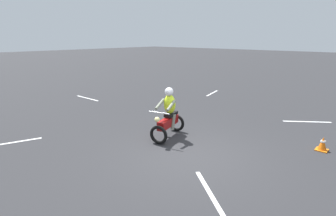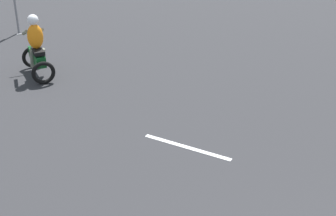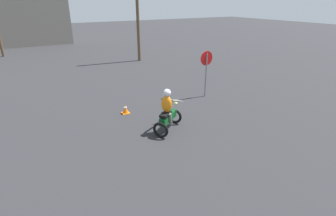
{
  "view_description": "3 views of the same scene",
  "coord_description": "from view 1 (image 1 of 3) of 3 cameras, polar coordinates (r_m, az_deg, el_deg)",
  "views": [
    {
      "loc": [
        -3.99,
        5.41,
        3.22
      ],
      "look_at": [
        1.38,
        -0.67,
        1.0
      ],
      "focal_mm": 28.0,
      "sensor_mm": 36.0,
      "label": 1
    },
    {
      "loc": [
        -2.99,
        2.04,
        4.63
      ],
      "look_at": [
        4.6,
        3.36,
        0.9
      ],
      "focal_mm": 50.0,
      "sensor_mm": 36.0,
      "label": 2
    },
    {
      "loc": [
        3.32,
        -0.28,
        4.6
      ],
      "look_at": [
        7.82,
        7.4,
        0.9
      ],
      "focal_mm": 28.0,
      "sensor_mm": 36.0,
      "label": 3
    }
  ],
  "objects": [
    {
      "name": "ground_plane",
      "position": [
        7.46,
        4.64,
        -10.34
      ],
      "size": [
        120.0,
        120.0,
        0.0
      ],
      "primitive_type": "plane",
      "color": "#28282B"
    },
    {
      "name": "motorcycle_rider_foreground",
      "position": [
        8.52,
        0.1,
        -1.72
      ],
      "size": [
        0.97,
        1.56,
        1.66
      ],
      "rotation": [
        0.0,
        0.0,
        0.26
      ],
      "color": "black",
      "rests_on": "ground"
    },
    {
      "name": "traffic_cone_near_left",
      "position": [
        8.91,
        30.61,
        -6.76
      ],
      "size": [
        0.32,
        0.32,
        0.41
      ],
      "color": "orange",
      "rests_on": "ground"
    },
    {
      "name": "lane_stripe_e",
      "position": [
        14.81,
        -17.15,
        2.06
      ],
      "size": [
        1.95,
        0.16,
        0.01
      ],
      "primitive_type": "cube",
      "rotation": [
        0.0,
        0.0,
        1.6
      ],
      "color": "silver",
      "rests_on": "ground"
    },
    {
      "name": "lane_stripe_n",
      "position": [
        9.64,
        -31.38,
        -6.54
      ],
      "size": [
        0.74,
        1.78,
        0.01
      ],
      "primitive_type": "cube",
      "rotation": [
        0.0,
        0.0,
        2.79
      ],
      "color": "silver",
      "rests_on": "ground"
    },
    {
      "name": "lane_stripe_nw",
      "position": [
        5.82,
        9.55,
        -18.48
      ],
      "size": [
        1.71,
        1.37,
        0.01
      ],
      "primitive_type": "cube",
      "rotation": [
        0.0,
        0.0,
        4.05
      ],
      "color": "silver",
      "rests_on": "ground"
    },
    {
      "name": "lane_stripe_sw",
      "position": [
        11.61,
        28.01,
        -2.64
      ],
      "size": [
        1.52,
        1.15,
        0.01
      ],
      "primitive_type": "cube",
      "rotation": [
        0.0,
        0.0,
        5.35
      ],
      "color": "silver",
      "rests_on": "ground"
    },
    {
      "name": "lane_stripe_s",
      "position": [
        15.65,
        9.6,
        3.21
      ],
      "size": [
        0.48,
        1.77,
        0.01
      ],
      "primitive_type": "cube",
      "rotation": [
        0.0,
        0.0,
        6.5
      ],
      "color": "silver",
      "rests_on": "ground"
    }
  ]
}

